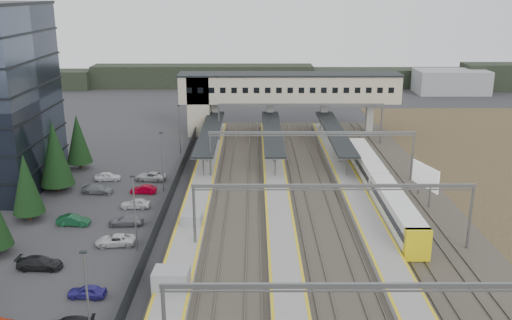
{
  "coord_description": "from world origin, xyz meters",
  "views": [
    {
      "loc": [
        4.08,
        -61.62,
        25.72
      ],
      "look_at": [
        4.31,
        11.04,
        4.0
      ],
      "focal_mm": 40.0,
      "sensor_mm": 36.0,
      "label": 1
    }
  ],
  "objects_px": {
    "billboard": "(425,177)",
    "footbridge": "(274,91)",
    "relay_cabin_near": "(171,283)",
    "train": "(380,186)",
    "relay_cabin_far": "(192,223)"
  },
  "relations": [
    {
      "from": "billboard",
      "to": "relay_cabin_near",
      "type": "bearing_deg",
      "value": -140.96
    },
    {
      "from": "train",
      "to": "billboard",
      "type": "distance_m",
      "value": 5.68
    },
    {
      "from": "billboard",
      "to": "footbridge",
      "type": "bearing_deg",
      "value": 116.25
    },
    {
      "from": "relay_cabin_near",
      "to": "relay_cabin_far",
      "type": "distance_m",
      "value": 14.12
    },
    {
      "from": "train",
      "to": "footbridge",
      "type": "bearing_deg",
      "value": 109.09
    },
    {
      "from": "relay_cabin_near",
      "to": "relay_cabin_far",
      "type": "height_order",
      "value": "relay_cabin_near"
    },
    {
      "from": "relay_cabin_near",
      "to": "footbridge",
      "type": "distance_m",
      "value": 60.61
    },
    {
      "from": "relay_cabin_near",
      "to": "train",
      "type": "bearing_deg",
      "value": 45.74
    },
    {
      "from": "relay_cabin_far",
      "to": "footbridge",
      "type": "height_order",
      "value": "footbridge"
    },
    {
      "from": "footbridge",
      "to": "train",
      "type": "distance_m",
      "value": 38.09
    },
    {
      "from": "train",
      "to": "billboard",
      "type": "xyz_separation_m",
      "value": [
        5.49,
        -0.54,
        1.38
      ]
    },
    {
      "from": "relay_cabin_near",
      "to": "train",
      "type": "distance_m",
      "value": 33.14
    },
    {
      "from": "train",
      "to": "relay_cabin_near",
      "type": "bearing_deg",
      "value": -134.26
    },
    {
      "from": "relay_cabin_near",
      "to": "train",
      "type": "relative_size",
      "value": 0.09
    },
    {
      "from": "footbridge",
      "to": "billboard",
      "type": "height_order",
      "value": "footbridge"
    }
  ]
}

